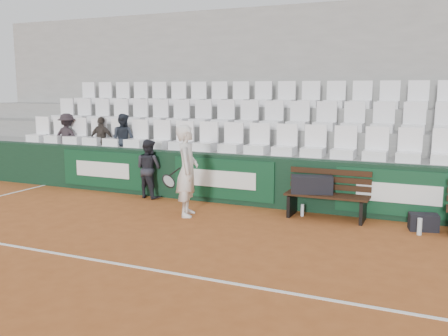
# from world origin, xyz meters

# --- Properties ---
(ground) EXTENTS (80.00, 80.00, 0.00)m
(ground) POSITION_xyz_m (0.00, 0.00, 0.00)
(ground) COLOR #A35325
(ground) RESTS_ON ground
(court_baseline) EXTENTS (18.00, 0.06, 0.01)m
(court_baseline) POSITION_xyz_m (0.00, 0.00, 0.00)
(court_baseline) COLOR white
(court_baseline) RESTS_ON ground
(back_barrier) EXTENTS (18.00, 0.34, 1.00)m
(back_barrier) POSITION_xyz_m (0.07, 3.99, 0.50)
(back_barrier) COLOR black
(back_barrier) RESTS_ON ground
(grandstand_tier_front) EXTENTS (18.00, 0.95, 1.00)m
(grandstand_tier_front) POSITION_xyz_m (0.00, 4.62, 0.50)
(grandstand_tier_front) COLOR gray
(grandstand_tier_front) RESTS_ON ground
(grandstand_tier_mid) EXTENTS (18.00, 0.95, 1.45)m
(grandstand_tier_mid) POSITION_xyz_m (0.00, 5.58, 0.72)
(grandstand_tier_mid) COLOR gray
(grandstand_tier_mid) RESTS_ON ground
(grandstand_tier_back) EXTENTS (18.00, 0.95, 1.90)m
(grandstand_tier_back) POSITION_xyz_m (0.00, 6.53, 0.95)
(grandstand_tier_back) COLOR gray
(grandstand_tier_back) RESTS_ON ground
(grandstand_rear_wall) EXTENTS (18.00, 0.30, 4.40)m
(grandstand_rear_wall) POSITION_xyz_m (0.00, 7.15, 2.20)
(grandstand_rear_wall) COLOR gray
(grandstand_rear_wall) RESTS_ON ground
(seat_row_front) EXTENTS (11.90, 0.44, 0.63)m
(seat_row_front) POSITION_xyz_m (0.00, 4.45, 1.31)
(seat_row_front) COLOR white
(seat_row_front) RESTS_ON grandstand_tier_front
(seat_row_mid) EXTENTS (11.90, 0.44, 0.63)m
(seat_row_mid) POSITION_xyz_m (0.00, 5.40, 1.77)
(seat_row_mid) COLOR silver
(seat_row_mid) RESTS_ON grandstand_tier_mid
(seat_row_back) EXTENTS (11.90, 0.44, 0.63)m
(seat_row_back) POSITION_xyz_m (0.00, 6.35, 2.21)
(seat_row_back) COLOR silver
(seat_row_back) RESTS_ON grandstand_tier_back
(bench_left) EXTENTS (1.50, 0.56, 0.45)m
(bench_left) POSITION_xyz_m (2.00, 3.52, 0.23)
(bench_left) COLOR black
(bench_left) RESTS_ON ground
(sports_bag_left) EXTENTS (0.81, 0.52, 0.32)m
(sports_bag_left) POSITION_xyz_m (1.72, 3.52, 0.61)
(sports_bag_left) COLOR black
(sports_bag_left) RESTS_ON bench_left
(sports_bag_ground) EXTENTS (0.51, 0.38, 0.28)m
(sports_bag_ground) POSITION_xyz_m (3.65, 3.42, 0.14)
(sports_bag_ground) COLOR black
(sports_bag_ground) RESTS_ON ground
(water_bottle_near) EXTENTS (0.06, 0.06, 0.23)m
(water_bottle_near) POSITION_xyz_m (1.56, 3.52, 0.11)
(water_bottle_near) COLOR silver
(water_bottle_near) RESTS_ON ground
(water_bottle_far) EXTENTS (0.08, 0.08, 0.28)m
(water_bottle_far) POSITION_xyz_m (3.61, 3.11, 0.14)
(water_bottle_far) COLOR silver
(water_bottle_far) RESTS_ON ground
(tennis_player) EXTENTS (0.79, 0.72, 1.70)m
(tennis_player) POSITION_xyz_m (-0.42, 2.70, 0.85)
(tennis_player) COLOR silver
(tennis_player) RESTS_ON ground
(ball_kid) EXTENTS (0.70, 0.60, 1.27)m
(ball_kid) POSITION_xyz_m (-1.92, 3.74, 0.64)
(ball_kid) COLOR #212229
(ball_kid) RESTS_ON ground
(spectator_a) EXTENTS (0.79, 0.50, 1.18)m
(spectator_a) POSITION_xyz_m (-4.78, 4.50, 1.59)
(spectator_a) COLOR black
(spectator_a) RESTS_ON grandstand_tier_front
(spectator_b) EXTENTS (0.68, 0.33, 1.12)m
(spectator_b) POSITION_xyz_m (-3.72, 4.50, 1.56)
(spectator_b) COLOR #36302B
(spectator_b) RESTS_ON grandstand_tier_front
(spectator_c) EXTENTS (0.59, 0.46, 1.21)m
(spectator_c) POSITION_xyz_m (-3.10, 4.50, 1.61)
(spectator_c) COLOR #1F252F
(spectator_c) RESTS_ON grandstand_tier_front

